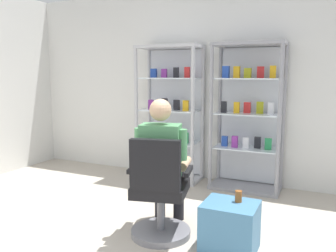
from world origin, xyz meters
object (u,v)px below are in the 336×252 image
at_px(office_chair, 159,197).
at_px(tea_glass, 238,196).
at_px(display_cabinet_left, 171,112).
at_px(seated_shopkeeper, 163,159).
at_px(display_cabinet_right, 248,116).
at_px(storage_crate, 230,227).

xyz_separation_m(office_chair, tea_glass, (0.70, 0.11, 0.08)).
relative_size(display_cabinet_left, seated_shopkeeper, 1.47).
bearing_deg(display_cabinet_right, storage_crate, -82.23).
xyz_separation_m(display_cabinet_right, office_chair, (-0.41, -1.80, -0.57)).
relative_size(storage_crate, tea_glass, 4.62).
bearing_deg(display_cabinet_left, tea_glass, -50.60).
height_order(display_cabinet_left, display_cabinet_right, same).
xyz_separation_m(display_cabinet_right, seated_shopkeeper, (-0.45, -1.64, -0.26)).
distance_m(display_cabinet_left, seated_shopkeeper, 1.78).
relative_size(office_chair, tea_glass, 9.73).
bearing_deg(tea_glass, storage_crate, -130.25).
bearing_deg(storage_crate, office_chair, -175.84).
xyz_separation_m(display_cabinet_left, tea_glass, (1.39, -1.69, -0.49)).
distance_m(display_cabinet_right, tea_glass, 1.79).
distance_m(storage_crate, tea_glass, 0.27).
distance_m(display_cabinet_left, storage_crate, 2.33).
relative_size(display_cabinet_right, tea_glass, 19.26).
bearing_deg(display_cabinet_right, office_chair, -102.88).
height_order(seated_shopkeeper, tea_glass, seated_shopkeeper).
bearing_deg(tea_glass, office_chair, -171.25).
distance_m(office_chair, storage_crate, 0.68).
bearing_deg(seated_shopkeeper, storage_crate, -9.25).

